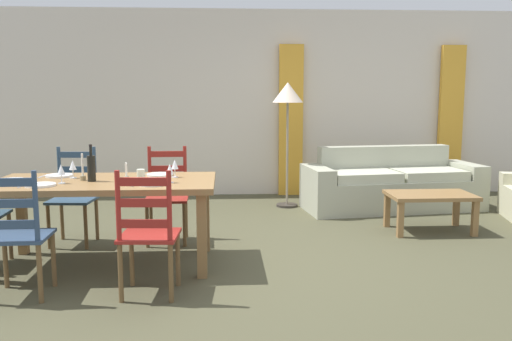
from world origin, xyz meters
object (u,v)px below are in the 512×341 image
object	(u,v)px
dining_chair_far_right	(167,195)
couch	(390,186)
dining_chair_near_right	(148,234)
standing_lamp	(288,100)
wine_glass_far_right	(175,165)
coffee_table	(430,199)
wine_glass_far_left	(73,166)
coffee_cup_primary	(141,174)
wine_glass_near_left	(61,170)
wine_glass_near_right	(170,170)
dining_table	(104,190)
wine_bottle	(91,168)
dining_chair_far_left	(74,196)
dining_chair_near_left	(17,234)

from	to	relation	value
dining_chair_far_right	couch	xyz separation A→B (m)	(2.75, 1.43, -0.19)
dining_chair_near_right	standing_lamp	bearing A→B (deg)	66.09
wine_glass_far_right	coffee_table	distance (m)	2.84
wine_glass_far_left	coffee_cup_primary	bearing A→B (deg)	-9.89
wine_glass_near_left	wine_glass_near_right	world-z (taller)	same
dining_table	dining_chair_near_right	world-z (taller)	dining_chair_near_right
wine_glass_far_right	standing_lamp	size ratio (longest dim) A/B	0.10
dining_chair_far_right	couch	bearing A→B (deg)	27.47
coffee_table	dining_chair_far_right	bearing A→B (deg)	-175.59
wine_glass_near_left	standing_lamp	size ratio (longest dim) A/B	0.10
wine_bottle	dining_chair_far_right	bearing A→B (deg)	55.20
dining_chair_far_left	wine_glass_near_right	bearing A→B (deg)	-40.51
coffee_cup_primary	coffee_table	bearing A→B (deg)	17.42
wine_bottle	standing_lamp	distance (m)	3.15
wine_glass_near_right	standing_lamp	xyz separation A→B (m)	(1.29, 2.52, 0.55)
wine_bottle	coffee_cup_primary	xyz separation A→B (m)	(0.40, 0.08, -0.07)
standing_lamp	dining_chair_far_left	bearing A→B (deg)	-145.11
dining_chair_near_left	coffee_cup_primary	size ratio (longest dim) A/B	10.67
dining_table	dining_chair_near_right	distance (m)	0.92
dining_chair_far_right	wine_glass_near_right	size ratio (longest dim) A/B	5.96
dining_table	wine_glass_far_left	world-z (taller)	wine_glass_far_left
wine_bottle	dining_chair_far_left	bearing A→B (deg)	115.69
dining_chair_near_left	dining_chair_far_left	world-z (taller)	same
wine_bottle	coffee_table	world-z (taller)	wine_bottle
dining_chair_far_right	coffee_cup_primary	bearing A→B (deg)	-101.54
dining_chair_near_left	couch	xyz separation A→B (m)	(3.68, 2.92, -0.19)
coffee_cup_primary	wine_glass_far_left	bearing A→B (deg)	170.11
wine_glass_far_left	coffee_table	world-z (taller)	wine_glass_far_left
dining_chair_far_right	coffee_table	distance (m)	2.82
wine_glass_far_right	standing_lamp	xyz separation A→B (m)	(1.27, 2.23, 0.55)
standing_lamp	wine_glass_near_right	bearing A→B (deg)	-117.02
wine_glass_near_left	coffee_table	distance (m)	3.78
wine_glass_near_right	dining_chair_near_right	bearing A→B (deg)	-99.74
wine_glass_near_left	wine_glass_far_right	distance (m)	0.95
wine_glass_near_left	coffee_table	world-z (taller)	wine_glass_near_left
couch	coffee_table	world-z (taller)	couch
dining_chair_near_left	dining_chair_near_right	distance (m)	0.94
wine_glass_near_right	coffee_table	size ratio (longest dim) A/B	0.18
couch	standing_lamp	xyz separation A→B (m)	(-1.34, 0.19, 1.12)
wine_glass_far_right	couch	distance (m)	3.36
dining_table	wine_glass_far_right	distance (m)	0.64
dining_chair_far_left	coffee_table	distance (m)	3.74
coffee_cup_primary	dining_chair_near_left	bearing A→B (deg)	-134.91
dining_chair_far_left	coffee_table	world-z (taller)	dining_chair_far_left
coffee_table	wine_glass_far_left	bearing A→B (deg)	-167.02
dining_chair_far_right	dining_chair_far_left	bearing A→B (deg)	-179.37
dining_chair_near_right	dining_chair_far_right	size ratio (longest dim) A/B	1.00
wine_glass_far_left	standing_lamp	world-z (taller)	standing_lamp
dining_chair_far_left	couch	distance (m)	3.95
wine_bottle	coffee_table	bearing A→B (deg)	16.65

